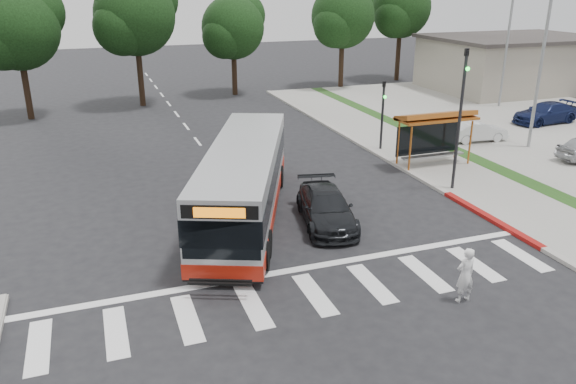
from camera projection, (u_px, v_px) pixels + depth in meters
name	position (u px, v px, depth m)	size (l,w,h in m)	color
ground	(266.00, 231.00, 21.97)	(140.00, 140.00, 0.00)	black
sidewalk_east	(406.00, 150.00, 32.46)	(4.00, 40.00, 0.12)	gray
curb_east	(375.00, 153.00, 31.82)	(0.30, 40.00, 0.15)	#9E9991
curb_east_red	(490.00, 218.00, 23.01)	(0.32, 6.00, 0.15)	maroon
parking_lot	(545.00, 125.00, 37.99)	(18.00, 36.00, 0.10)	gray
commercial_building	(512.00, 65.00, 50.01)	(14.00, 10.00, 4.40)	gray
building_roof_cap	(516.00, 38.00, 49.18)	(14.60, 10.60, 0.30)	#383330
crosswalk_ladder	(315.00, 294.00, 17.56)	(18.00, 2.60, 0.01)	silver
bus_shelter	(435.00, 122.00, 29.04)	(4.20, 1.60, 2.86)	#A3541B
traffic_signal_ne_tall	(461.00, 109.00, 24.94)	(0.18, 0.37, 6.50)	black
traffic_signal_ne_short	(383.00, 108.00, 31.60)	(0.18, 0.37, 4.00)	black
lot_light_front	(544.00, 45.00, 30.83)	(1.90, 0.35, 9.01)	gray
lot_light_mid	(509.00, 28.00, 41.53)	(1.90, 0.35, 9.01)	gray
tree_ne_a	(343.00, 15.00, 49.51)	(6.16, 5.74, 9.30)	black
tree_ne_b	(402.00, 7.00, 53.28)	(6.16, 5.74, 10.02)	black
tree_north_a	(136.00, 14.00, 41.92)	(6.60, 6.15, 10.17)	black
tree_north_b	(234.00, 26.00, 46.62)	(5.72, 5.33, 8.43)	black
tree_north_c	(18.00, 27.00, 37.86)	(6.16, 5.74, 9.30)	black
transit_bus	(244.00, 182.00, 22.79)	(2.56, 11.83, 3.06)	#ADAFB2
pedestrian	(465.00, 275.00, 16.91)	(0.65, 0.43, 1.78)	white
dark_sedan	(326.00, 208.00, 22.46)	(1.93, 4.76, 1.38)	black
parked_car_1	(477.00, 131.00, 33.86)	(1.27, 3.63, 1.20)	silver
parked_car_3	(546.00, 113.00, 38.13)	(1.95, 4.78, 1.39)	#131C44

